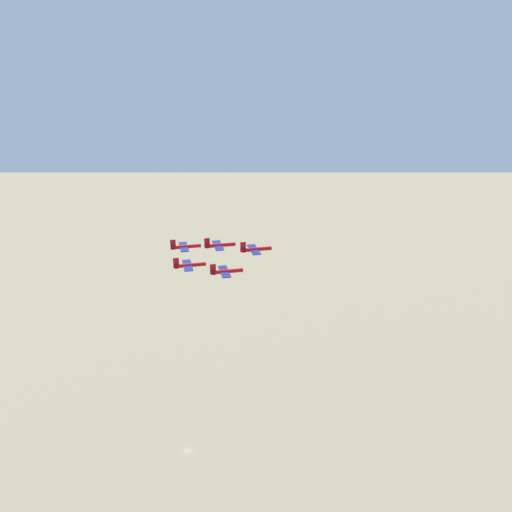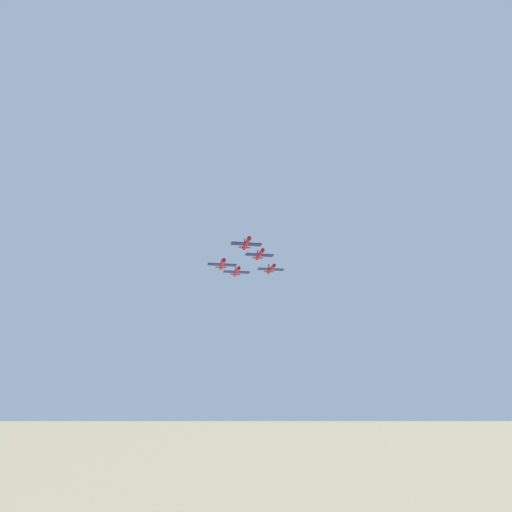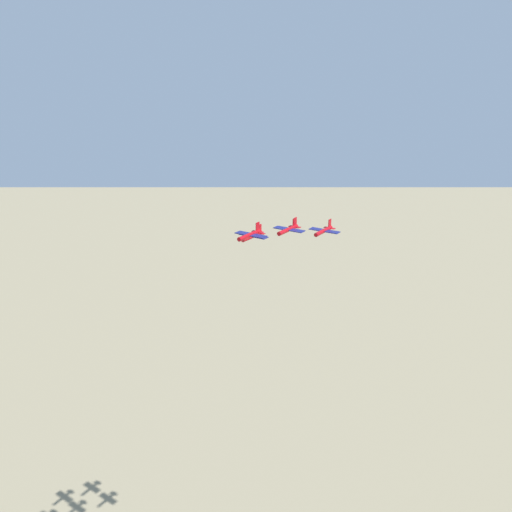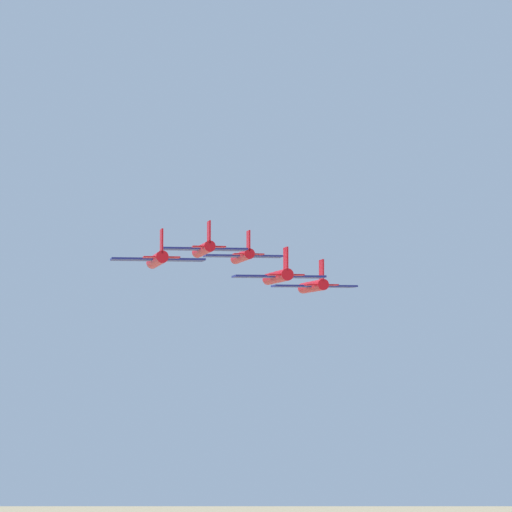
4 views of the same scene
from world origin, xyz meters
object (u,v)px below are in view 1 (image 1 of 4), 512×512
(jet_2, at_px, (225,271))
(jet_4, at_px, (188,265))
(jet_1, at_px, (219,245))
(jet_3, at_px, (185,247))
(jet_0, at_px, (255,249))

(jet_2, xyz_separation_m, jet_4, (13.54, 0.51, 0.55))
(jet_1, height_order, jet_3, jet_1)
(jet_0, height_order, jet_1, jet_1)
(jet_3, bearing_deg, jet_0, 59.53)
(jet_2, bearing_deg, jet_1, -180.00)
(jet_0, height_order, jet_4, jet_0)
(jet_1, relative_size, jet_3, 1.00)
(jet_1, bearing_deg, jet_3, -120.47)
(jet_4, bearing_deg, jet_2, 59.53)
(jet_1, bearing_deg, jet_0, 59.53)
(jet_0, distance_m, jet_4, 23.68)
(jet_3, height_order, jet_4, jet_3)
(jet_2, relative_size, jet_3, 1.00)
(jet_0, relative_size, jet_3, 1.00)
(jet_0, distance_m, jet_3, 27.18)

